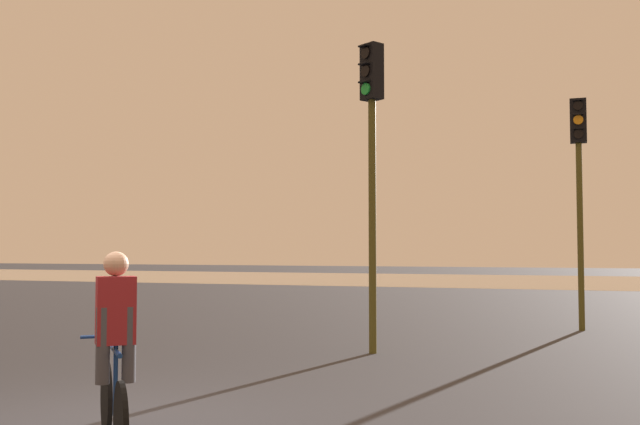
% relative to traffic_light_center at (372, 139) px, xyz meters
% --- Properties ---
extents(water_strip, '(80.00, 16.00, 0.01)m').
position_rel_traffic_light_center_xyz_m(water_strip, '(-1.17, 27.15, -3.39)').
color(water_strip, '#9E937F').
rests_on(water_strip, ground).
extents(traffic_light_center, '(0.40, 0.42, 4.92)m').
position_rel_traffic_light_center_xyz_m(traffic_light_center, '(0.00, 0.00, 0.00)').
color(traffic_light_center, '#4C4719').
rests_on(traffic_light_center, ground).
extents(traffic_light_far_right, '(0.32, 0.34, 4.70)m').
position_rel_traffic_light_center_xyz_m(traffic_light_far_right, '(3.21, 4.39, -0.14)').
color(traffic_light_far_right, '#4C4719').
rests_on(traffic_light_far_right, ground).
extents(cyclist, '(1.15, 1.32, 1.62)m').
position_rel_traffic_light_center_xyz_m(cyclist, '(-0.58, -6.01, -2.57)').
color(cyclist, black).
rests_on(cyclist, ground).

